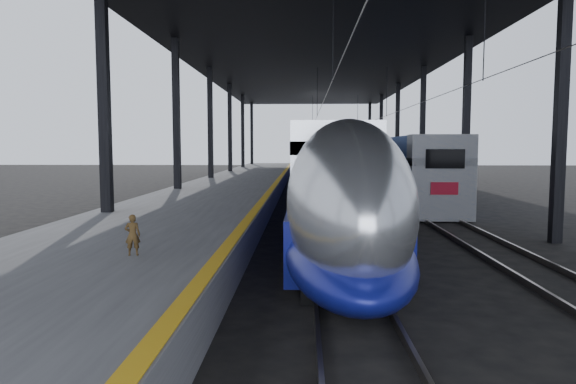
{
  "coord_description": "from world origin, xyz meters",
  "views": [
    {
      "loc": [
        1.03,
        -12.53,
        3.25
      ],
      "look_at": [
        0.6,
        1.68,
        2.0
      ],
      "focal_mm": 32.0,
      "sensor_mm": 36.0,
      "label": 1
    }
  ],
  "objects": [
    {
      "name": "ground",
      "position": [
        0.0,
        0.0,
        0.0
      ],
      "size": [
        160.0,
        160.0,
        0.0
      ],
      "primitive_type": "plane",
      "color": "black",
      "rests_on": "ground"
    },
    {
      "name": "platform",
      "position": [
        -3.5,
        20.0,
        0.5
      ],
      "size": [
        6.0,
        80.0,
        1.0
      ],
      "primitive_type": "cube",
      "color": "#4C4C4F",
      "rests_on": "ground"
    },
    {
      "name": "yellow_strip",
      "position": [
        -0.7,
        20.0,
        1.0
      ],
      "size": [
        0.3,
        80.0,
        0.01
      ],
      "primitive_type": "cube",
      "color": "gold",
      "rests_on": "platform"
    },
    {
      "name": "rails",
      "position": [
        4.5,
        20.0,
        0.08
      ],
      "size": [
        6.52,
        80.0,
        0.16
      ],
      "color": "slate",
      "rests_on": "ground"
    },
    {
      "name": "canopy",
      "position": [
        1.9,
        20.0,
        9.12
      ],
      "size": [
        18.0,
        75.0,
        9.47
      ],
      "color": "black",
      "rests_on": "ground"
    },
    {
      "name": "tgv_train",
      "position": [
        2.0,
        26.49,
        1.87
      ],
      "size": [
        2.79,
        65.2,
        4.0
      ],
      "color": "#ACAFB4",
      "rests_on": "ground"
    },
    {
      "name": "second_train",
      "position": [
        7.0,
        36.63,
        1.92
      ],
      "size": [
        2.75,
        56.05,
        3.79
      ],
      "color": "navy",
      "rests_on": "ground"
    },
    {
      "name": "child",
      "position": [
        -2.52,
        -2.11,
        1.43
      ],
      "size": [
        0.35,
        0.26,
        0.86
      ],
      "primitive_type": "imported",
      "rotation": [
        0.0,
        0.0,
        3.33
      ],
      "color": "#493418",
      "rests_on": "platform"
    }
  ]
}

